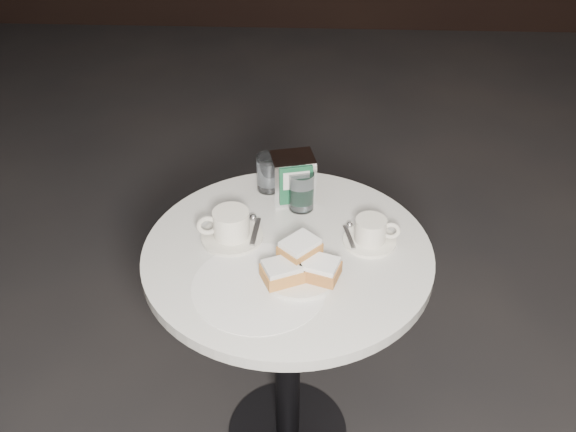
% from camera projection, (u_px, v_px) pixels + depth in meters
% --- Properties ---
extents(cafe_table, '(0.70, 0.70, 0.74)m').
position_uv_depth(cafe_table, '(288.00, 308.00, 1.66)').
color(cafe_table, black).
rests_on(cafe_table, ground).
extents(sugar_spill, '(0.36, 0.36, 0.00)m').
position_uv_depth(sugar_spill, '(259.00, 286.00, 1.44)').
color(sugar_spill, white).
rests_on(sugar_spill, cafe_table).
extents(beignet_plate, '(0.19, 0.19, 0.08)m').
position_uv_depth(beignet_plate, '(300.00, 267.00, 1.44)').
color(beignet_plate, silver).
rests_on(beignet_plate, cafe_table).
extents(coffee_cup_left, '(0.18, 0.18, 0.08)m').
position_uv_depth(coffee_cup_left, '(231.00, 227.00, 1.56)').
color(coffee_cup_left, silver).
rests_on(coffee_cup_left, cafe_table).
extents(coffee_cup_right, '(0.14, 0.14, 0.07)m').
position_uv_depth(coffee_cup_right, '(371.00, 233.00, 1.55)').
color(coffee_cup_right, white).
rests_on(coffee_cup_right, cafe_table).
extents(water_glass_left, '(0.08, 0.08, 0.10)m').
position_uv_depth(water_glass_left, '(268.00, 173.00, 1.72)').
color(water_glass_left, silver).
rests_on(water_glass_left, cafe_table).
extents(water_glass_right, '(0.09, 0.09, 0.11)m').
position_uv_depth(water_glass_right, '(301.00, 191.00, 1.65)').
color(water_glass_right, silver).
rests_on(water_glass_right, cafe_table).
extents(napkin_dispenser, '(0.13, 0.11, 0.13)m').
position_uv_depth(napkin_dispenser, '(293.00, 178.00, 1.68)').
color(napkin_dispenser, white).
rests_on(napkin_dispenser, cafe_table).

